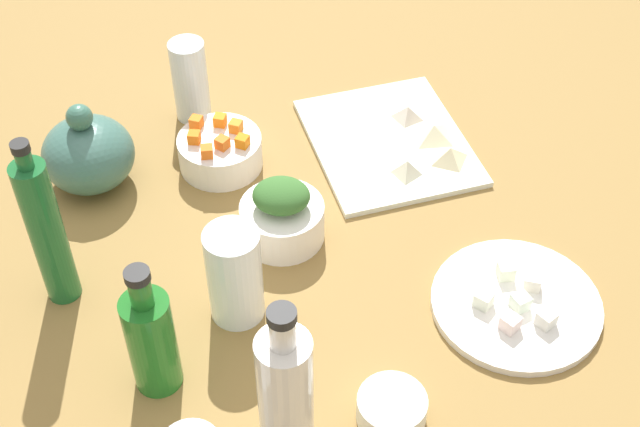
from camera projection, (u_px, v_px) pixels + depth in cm
name	position (u px, v px, depth cm)	size (l,w,h in cm)	color
tabletop	(320.00, 245.00, 131.23)	(190.00, 190.00, 3.00)	olive
cutting_board	(388.00, 142.00, 144.79)	(28.82, 24.18, 1.00)	white
plate_tofu	(516.00, 304.00, 120.47)	(23.19, 23.19, 1.20)	white
bowl_greens	(282.00, 221.00, 128.29)	(12.22, 12.22, 6.05)	white
bowl_carrots	(220.00, 152.00, 139.76)	(13.22, 13.22, 5.36)	white
bowl_small_side	(392.00, 409.00, 107.22)	(8.56, 8.56, 3.81)	white
teapot	(88.00, 153.00, 134.81)	(15.82, 14.03, 14.73)	#3D685D
bottle_0	(47.00, 232.00, 114.26)	(4.61, 4.61, 26.98)	#1D612E
bottle_1	(286.00, 402.00, 96.50)	(6.13, 6.13, 27.21)	silver
bottle_2	(151.00, 339.00, 106.76)	(6.04, 6.04, 20.49)	#1F6A22
drinking_glass_1	(235.00, 275.00, 115.27)	(7.35, 7.35, 14.74)	white
drinking_glass_2	(190.00, 81.00, 145.60)	(5.88, 5.88, 14.31)	white
carrot_cube_0	(194.00, 137.00, 136.71)	(1.80, 1.80, 1.80)	orange
carrot_cube_1	(236.00, 126.00, 138.59)	(1.80, 1.80, 1.80)	orange
carrot_cube_2	(242.00, 141.00, 136.02)	(1.80, 1.80, 1.80)	orange
carrot_cube_3	(207.00, 152.00, 134.32)	(1.80, 1.80, 1.80)	orange
carrot_cube_4	(220.00, 120.00, 139.68)	(1.80, 1.80, 1.80)	orange
carrot_cube_5	(196.00, 122.00, 139.35)	(1.80, 1.80, 1.80)	orange
carrot_cube_6	(222.00, 143.00, 135.76)	(1.80, 1.80, 1.80)	orange
chopped_greens_mound	(281.00, 196.00, 124.67)	(8.22, 7.09, 4.22)	#35652B
tofu_cube_0	(520.00, 302.00, 118.55)	(2.20, 2.20, 2.20)	white
tofu_cube_1	(506.00, 271.00, 122.49)	(2.20, 2.20, 2.20)	white
tofu_cube_2	(510.00, 323.00, 116.03)	(2.20, 2.20, 2.20)	white
tofu_cube_3	(546.00, 319.00, 116.50)	(2.20, 2.20, 2.20)	white
tofu_cube_4	(532.00, 282.00, 121.08)	(2.20, 2.20, 2.20)	white
tofu_cube_5	(484.00, 300.00, 118.85)	(2.20, 2.20, 2.20)	white
dumpling_0	(408.00, 113.00, 147.48)	(4.09, 3.81, 2.47)	beige
dumpling_1	(450.00, 154.00, 139.88)	(4.83, 4.63, 2.62)	beige
dumpling_2	(434.00, 131.00, 144.14)	(5.83, 5.71, 2.39)	beige
dumpling_3	(407.00, 167.00, 137.72)	(4.09, 3.66, 2.61)	beige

